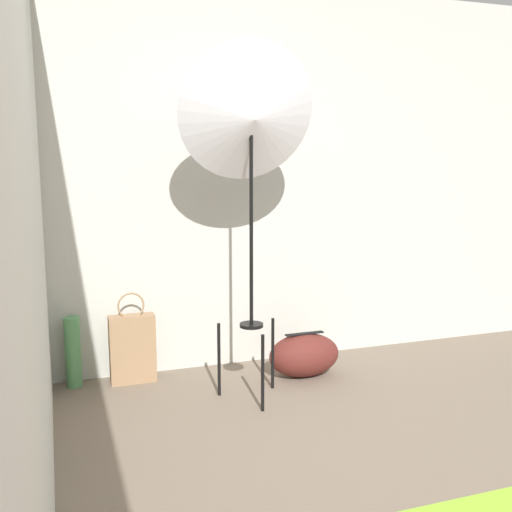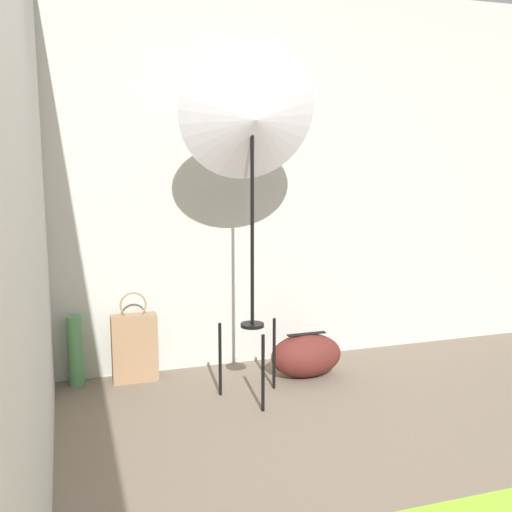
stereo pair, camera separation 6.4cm
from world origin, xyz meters
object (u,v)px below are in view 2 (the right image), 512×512
object	(u,v)px
tote_bag	(135,347)
duffel_bag	(306,355)
photo_umbrella	(252,118)
paper_roll	(76,351)

from	to	relation	value
tote_bag	duffel_bag	bearing A→B (deg)	-13.57
photo_umbrella	duffel_bag	world-z (taller)	photo_umbrella
tote_bag	duffel_bag	distance (m)	1.14
paper_roll	photo_umbrella	bearing A→B (deg)	-28.24
photo_umbrella	paper_roll	distance (m)	1.85
photo_umbrella	paper_roll	xyz separation A→B (m)	(-1.02, 0.55, -1.45)
duffel_bag	paper_roll	distance (m)	1.51
photo_umbrella	paper_roll	size ratio (longest dim) A/B	4.61
duffel_bag	paper_roll	bearing A→B (deg)	167.97
photo_umbrella	duffel_bag	xyz separation A→B (m)	(0.45, 0.23, -1.53)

